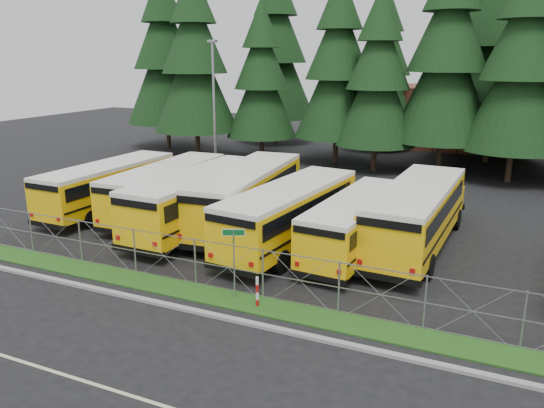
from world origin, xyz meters
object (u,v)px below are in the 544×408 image
Objects in this scene: light_standard at (214,104)px; bus_6 at (418,217)px; bus_4 at (294,215)px; bus_5 at (359,224)px; bus_2 at (204,200)px; striped_bollard at (257,292)px; bus_3 at (249,197)px; street_sign at (234,249)px; bus_1 at (171,190)px; bus_0 at (113,187)px.

bus_6 is at bearing -31.49° from light_standard.
bus_4 reaches higher than bus_5.
striped_bollard is at bearing -45.85° from bus_2.
bus_6 is (5.57, 2.02, 0.07)m from bus_4.
bus_4 is 17.54m from light_standard.
bus_3 is at bearing 156.86° from bus_4.
striped_bollard is (1.09, -0.26, -1.43)m from street_sign.
bus_6 is 10.13× the size of striped_bollard.
bus_3 is 13.97m from light_standard.
bus_1 is at bearing 173.79° from bus_4.
bus_1 is 11.71m from bus_5.
bus_5 is 0.86× the size of bus_6.
bus_0 is 15.61m from striped_bollard.
bus_3 is 9.94m from striped_bollard.
bus_0 is at bearing -171.60° from bus_1.
light_standard reaches higher than bus_4.
bus_5 is (8.45, -0.06, -0.21)m from bus_2.
light_standard reaches higher than bus_3.
bus_4 reaches higher than street_sign.
street_sign is at bearing -58.19° from light_standard.
bus_1 is at bearing 138.35° from striped_bollard.
light_standard is (-3.16, 10.65, 4.02)m from bus_1.
bus_0 is 14.54m from street_sign.
bus_3 is 8.97m from bus_6.
street_sign is 22.68m from light_standard.
bus_5 is (6.56, -1.56, -0.25)m from bus_3.
bus_6 is at bearing 10.06° from bus_2.
striped_bollard is at bearing -29.27° from bus_0.
bus_0 is 0.96× the size of bus_4.
bus_1 is at bearing 176.65° from bus_5.
light_standard is (-11.60, 12.54, 3.98)m from bus_4.
bus_4 is (5.29, -0.42, -0.06)m from bus_2.
bus_2 is 2.42m from bus_3.
bus_0 reaches higher than bus_5.
bus_4 is 1.11× the size of bus_5.
light_standard is at bearing 121.81° from street_sign.
light_standard is at bearing 89.27° from bus_0.
bus_5 is at bearing -9.29° from bus_1.
striped_bollard is (4.69, -8.70, -1.02)m from bus_3.
light_standard is at bearing 139.19° from bus_4.
bus_5 reaches higher than striped_bollard.
bus_4 is 6.96m from striped_bollard.
bus_5 is at bearing 66.76° from street_sign.
bus_3 is at bearing 113.16° from street_sign.
bus_5 is at bearing -39.51° from light_standard.
bus_0 is at bearing -179.14° from bus_5.
bus_1 reaches higher than bus_0.
bus_1 is 0.93× the size of bus_6.
bus_1 is 12.07m from street_sign.
street_sign reaches higher than bus_5.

